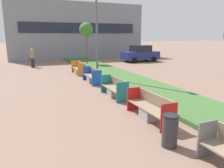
# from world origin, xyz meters

# --- Properties ---
(planter_grass_strip) EXTENTS (2.80, 120.00, 0.18)m
(planter_grass_strip) POSITION_xyz_m (3.20, 12.00, 0.09)
(planter_grass_strip) COLOR #426B33
(planter_grass_strip) RESTS_ON ground
(building_backdrop) EXTENTS (17.02, 8.52, 6.94)m
(building_backdrop) POSITION_xyz_m (4.00, 32.25, 3.47)
(building_backdrop) COLOR gray
(building_backdrop) RESTS_ON ground
(bench_red_frame) EXTENTS (0.65, 2.31, 0.94)m
(bench_red_frame) POSITION_xyz_m (0.94, 7.50, 0.37)
(bench_red_frame) COLOR #9E9B96
(bench_red_frame) RESTS_ON ground
(bench_teal_frame) EXTENTS (0.65, 2.05, 0.94)m
(bench_teal_frame) POSITION_xyz_m (0.94, 10.72, 0.37)
(bench_teal_frame) COLOR #9E9B96
(bench_teal_frame) RESTS_ON ground
(bench_blue_frame) EXTENTS (0.65, 2.05, 0.94)m
(bench_blue_frame) POSITION_xyz_m (0.94, 14.30, 0.37)
(bench_blue_frame) COLOR #9E9B96
(bench_blue_frame) RESTS_ON ground
(bench_orange_frame) EXTENTS (0.65, 2.05, 0.94)m
(bench_orange_frame) POSITION_xyz_m (0.94, 17.71, 0.37)
(bench_orange_frame) COLOR #9E9B96
(bench_orange_frame) RESTS_ON ground
(litter_bin) EXTENTS (0.45, 0.45, 0.91)m
(litter_bin) POSITION_xyz_m (0.35, 5.59, 0.46)
(litter_bin) COLOR #2D2D30
(litter_bin) RESTS_ON ground
(street_lamp_post) EXTENTS (0.24, 0.44, 9.01)m
(street_lamp_post) POSITION_xyz_m (1.55, 15.05, 4.89)
(street_lamp_post) COLOR #56595B
(street_lamp_post) RESTS_ON ground
(sapling_tree_far) EXTENTS (1.37, 1.37, 4.20)m
(sapling_tree_far) POSITION_xyz_m (2.98, 22.34, 3.49)
(sapling_tree_far) COLOR brown
(sapling_tree_far) RESTS_ON ground
(pedestrian_walking) EXTENTS (0.53, 0.24, 1.76)m
(pedestrian_walking) POSITION_xyz_m (-2.17, 22.90, 0.90)
(pedestrian_walking) COLOR #232633
(pedestrian_walking) RESTS_ON ground
(parked_car_distant) EXTENTS (4.27, 2.00, 1.86)m
(parked_car_distant) POSITION_xyz_m (9.48, 22.88, 0.91)
(parked_car_distant) COLOR navy
(parked_car_distant) RESTS_ON ground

